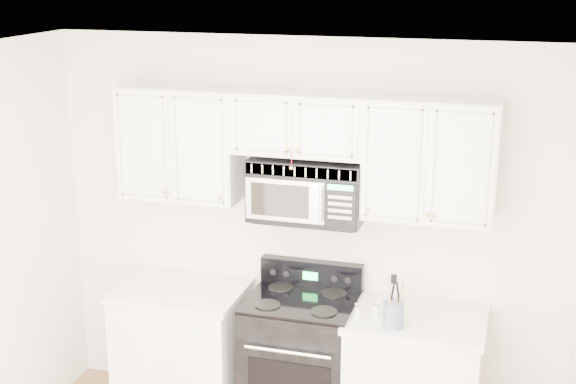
% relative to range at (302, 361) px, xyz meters
% --- Properties ---
extents(room, '(3.51, 3.51, 2.61)m').
position_rel_range_xyz_m(room, '(-0.05, -1.45, 0.82)').
color(room, '#8C5A40').
rests_on(room, ground).
extents(base_cabinet_left, '(0.86, 0.65, 0.92)m').
position_rel_range_xyz_m(base_cabinet_left, '(-0.85, -0.01, -0.06)').
color(base_cabinet_left, white).
rests_on(base_cabinet_left, ground).
extents(range, '(0.71, 0.65, 1.11)m').
position_rel_range_xyz_m(range, '(0.00, 0.00, 0.00)').
color(range, black).
rests_on(range, ground).
extents(upper_cabinets, '(2.44, 0.37, 0.75)m').
position_rel_range_xyz_m(upper_cabinets, '(-0.05, 0.13, 1.45)').
color(upper_cabinets, white).
rests_on(upper_cabinets, ground).
extents(microwave, '(0.73, 0.41, 0.40)m').
position_rel_range_xyz_m(microwave, '(0.00, 0.11, 1.17)').
color(microwave, black).
rests_on(microwave, ground).
extents(utensil_crock, '(0.13, 0.13, 0.34)m').
position_rel_range_xyz_m(utensil_crock, '(0.63, -0.21, 0.52)').
color(utensil_crock, slate).
rests_on(utensil_crock, base_cabinet_right).
extents(shaker_salt, '(0.04, 0.04, 0.09)m').
position_rel_range_xyz_m(shaker_salt, '(0.40, -0.15, 0.48)').
color(shaker_salt, silver).
rests_on(shaker_salt, base_cabinet_right).
extents(shaker_pepper, '(0.04, 0.04, 0.09)m').
position_rel_range_xyz_m(shaker_pepper, '(0.51, -0.09, 0.48)').
color(shaker_pepper, silver).
rests_on(shaker_pepper, base_cabinet_right).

